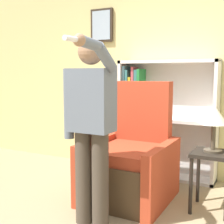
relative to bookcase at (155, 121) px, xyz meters
name	(u,v)px	position (x,y,z in m)	size (l,w,h in m)	color
wall_back	(185,70)	(0.34, 0.16, 0.67)	(8.00, 0.11, 2.80)	#DBCC84
bookcase	(155,121)	(0.00, 0.00, 0.00)	(1.28, 0.28, 1.53)	white
armchair	(132,163)	(0.05, -0.86, -0.35)	(0.85, 0.95, 1.27)	#4C3823
person_standing	(90,122)	(-0.03, -1.59, 0.21)	(0.53, 0.78, 1.65)	#473D33
side_table	(212,164)	(0.88, -0.80, -0.26)	(0.38, 0.38, 0.60)	black
table_lamp	(214,118)	(0.88, -0.80, 0.21)	(0.26, 0.26, 0.45)	#4C4233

